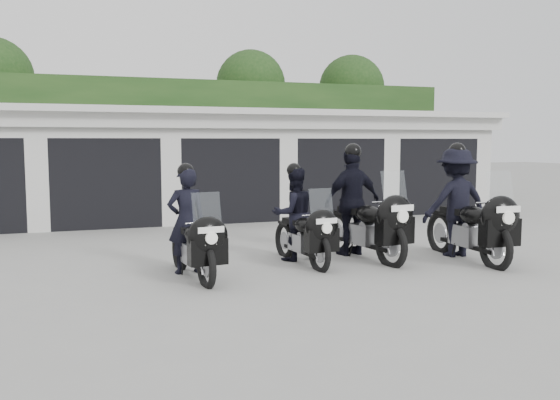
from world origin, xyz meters
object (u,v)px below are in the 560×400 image
object	(u,v)px
police_bike_c	(359,208)
police_bike_d	(462,208)
police_bike_b	(298,219)
police_bike_a	(192,231)

from	to	relation	value
police_bike_c	police_bike_d	bearing A→B (deg)	-31.20
police_bike_b	police_bike_c	distance (m)	1.24
police_bike_b	police_bike_c	xyz separation A→B (m)	(1.23, 0.10, 0.15)
police_bike_b	police_bike_d	distance (m)	3.02
police_bike_a	police_bike_b	xyz separation A→B (m)	(1.98, 0.54, 0.03)
police_bike_a	police_bike_b	distance (m)	2.06
police_bike_c	police_bike_d	world-z (taller)	police_bike_d
police_bike_a	police_bike_d	distance (m)	4.94
police_bike_a	police_bike_b	bearing A→B (deg)	8.68
police_bike_b	police_bike_d	world-z (taller)	police_bike_d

